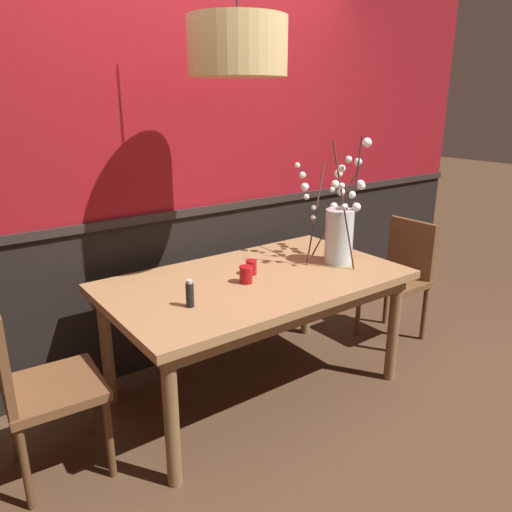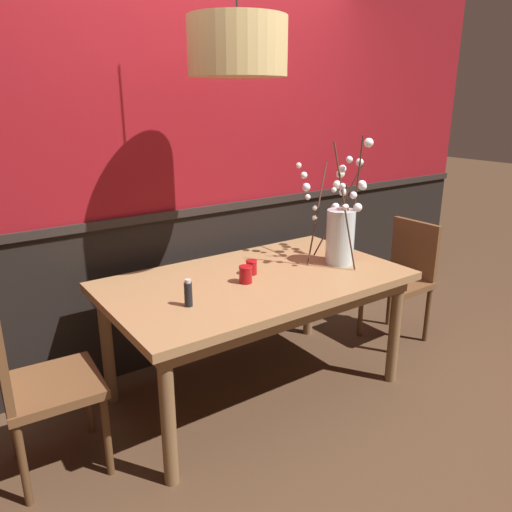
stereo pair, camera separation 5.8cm
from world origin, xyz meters
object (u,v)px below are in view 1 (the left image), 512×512
chair_head_west_end (35,380)px  chair_far_side_right (208,264)px  chair_far_side_left (155,275)px  vase_with_blossoms (339,231)px  candle_holder_nearer_edge (246,274)px  candle_holder_nearer_center (251,267)px  dining_table (256,291)px  condiment_bottle (190,294)px  pendant_lamp (237,47)px  chair_head_east_end (400,273)px

chair_head_west_end → chair_far_side_right: bearing=31.9°
chair_far_side_right → chair_head_west_end: size_ratio=1.01×
chair_far_side_left → vase_with_blossoms: 1.34m
vase_with_blossoms → candle_holder_nearer_edge: bearing=176.3°
candle_holder_nearer_center → dining_table: bearing=-98.6°
vase_with_blossoms → condiment_bottle: size_ratio=5.57×
candle_holder_nearer_center → candle_holder_nearer_edge: size_ratio=0.88×
chair_far_side_right → pendant_lamp: (-0.32, -0.89, 1.46)m
candle_holder_nearer_edge → pendant_lamp: (0.01, 0.08, 1.18)m
chair_head_west_end → candle_holder_nearer_edge: (1.14, -0.05, 0.28)m
chair_head_west_end → vase_with_blossoms: vase_with_blossoms is taller
dining_table → chair_head_east_end: chair_head_east_end is taller
chair_head_west_end → dining_table: bearing=-0.8°
chair_far_side_left → pendant_lamp: bearing=-81.4°
candle_holder_nearer_center → pendant_lamp: 1.19m
candle_holder_nearer_center → chair_head_west_end: bearing=-178.1°
chair_far_side_right → chair_head_west_end: 1.73m
chair_far_side_left → condiment_bottle: bearing=-105.6°
chair_head_east_end → candle_holder_nearer_edge: size_ratio=8.96×
chair_head_east_end → pendant_lamp: size_ratio=0.85×
chair_far_side_left → candle_holder_nearer_edge: bearing=-82.9°
chair_far_side_right → chair_head_west_end: (-1.47, -0.92, -0.00)m
condiment_bottle → vase_with_blossoms: bearing=3.2°
chair_far_side_left → vase_with_blossoms: (0.80, -0.99, 0.41)m
candle_holder_nearer_edge → dining_table: bearing=20.8°
dining_table → vase_with_blossoms: vase_with_blossoms is taller
condiment_bottle → chair_far_side_left: bearing=74.4°
pendant_lamp → chair_far_side_left: bearing=98.6°
dining_table → chair_head_east_end: bearing=-0.9°
chair_head_east_end → condiment_bottle: bearing=-176.2°
chair_head_east_end → chair_far_side_left: 1.79m
chair_head_east_end → vase_with_blossoms: vase_with_blossoms is taller
dining_table → condiment_bottle: bearing=-164.4°
chair_head_west_end → vase_with_blossoms: (1.82, -0.10, 0.44)m
chair_far_side_left → chair_head_west_end: (-1.02, -0.90, -0.03)m
chair_head_west_end → chair_far_side_left: bearing=41.3°
candle_holder_nearer_center → pendant_lamp: (-0.09, -0.02, 1.19)m
vase_with_blossoms → chair_far_side_left: bearing=128.7°
vase_with_blossoms → pendant_lamp: bearing=169.4°
dining_table → chair_head_east_end: 1.32m
dining_table → chair_head_east_end: size_ratio=1.95×
chair_head_east_end → candle_holder_nearer_edge: (-1.40, -0.02, 0.30)m
condiment_bottle → chair_head_west_end: bearing=167.6°
chair_head_east_end → chair_far_side_left: chair_far_side_left is taller
chair_far_side_left → candle_holder_nearer_center: size_ratio=11.20×
chair_far_side_right → pendant_lamp: size_ratio=0.89×
chair_head_east_end → condiment_bottle: size_ratio=6.23×
chair_far_side_right → vase_with_blossoms: (0.34, -1.02, 0.43)m
candle_holder_nearer_center → condiment_bottle: size_ratio=0.61×
chair_head_west_end → vase_with_blossoms: size_ratio=1.17×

